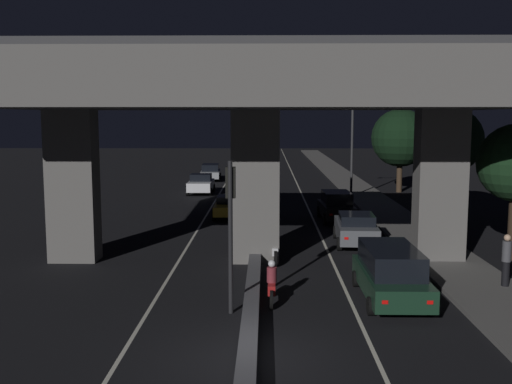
% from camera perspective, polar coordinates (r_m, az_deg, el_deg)
% --- Properties ---
extents(ground_plane, '(200.00, 200.00, 0.00)m').
position_cam_1_polar(ground_plane, '(15.66, -0.76, -15.57)').
color(ground_plane, black).
extents(lane_line_left_inner, '(0.12, 126.00, 0.00)m').
position_cam_1_polar(lane_line_left_inner, '(49.94, -3.26, 0.23)').
color(lane_line_left_inner, beige).
rests_on(lane_line_left_inner, ground_plane).
extents(lane_line_right_inner, '(0.12, 126.00, 0.00)m').
position_cam_1_polar(lane_line_right_inner, '(49.88, 4.19, 0.22)').
color(lane_line_right_inner, beige).
rests_on(lane_line_right_inner, ground_plane).
extents(median_divider, '(0.48, 126.00, 0.45)m').
position_cam_1_polar(median_divider, '(49.78, 0.46, 0.48)').
color(median_divider, '#4C4C51').
rests_on(median_divider, ground_plane).
extents(sidewalk_right, '(2.91, 126.00, 0.16)m').
position_cam_1_polar(sidewalk_right, '(43.51, 10.98, -0.82)').
color(sidewalk_right, '#5B5956').
rests_on(sidewalk_right, ground_plane).
extents(elevated_overpass, '(21.12, 10.19, 9.28)m').
position_cam_1_polar(elevated_overpass, '(24.71, -0.06, 9.38)').
color(elevated_overpass, '#5B5956').
rests_on(elevated_overpass, ground_plane).
extents(traffic_light_left_of_median, '(0.30, 0.49, 4.74)m').
position_cam_1_polar(traffic_light_left_of_median, '(18.29, -2.44, -1.69)').
color(traffic_light_left_of_median, black).
rests_on(traffic_light_left_of_median, ground_plane).
extents(street_lamp, '(2.34, 0.32, 7.41)m').
position_cam_1_polar(street_lamp, '(44.59, 8.70, 5.03)').
color(street_lamp, '#2D2D30').
rests_on(street_lamp, ground_plane).
extents(car_dark_green_lead, '(2.04, 4.76, 1.76)m').
position_cam_1_polar(car_dark_green_lead, '(20.50, 12.70, -7.48)').
color(car_dark_green_lead, black).
rests_on(car_dark_green_lead, ground_plane).
extents(car_grey_second, '(2.11, 4.30, 1.51)m').
position_cam_1_polar(car_grey_second, '(28.82, 9.50, -3.44)').
color(car_grey_second, '#515459').
rests_on(car_grey_second, ground_plane).
extents(car_black_third, '(2.02, 4.15, 1.72)m').
position_cam_1_polar(car_black_third, '(35.16, 7.67, -1.31)').
color(car_black_third, black).
rests_on(car_black_third, ground_plane).
extents(car_taxi_yellow_lead_oncoming, '(2.02, 3.94, 1.29)m').
position_cam_1_polar(car_taxi_yellow_lead_oncoming, '(36.20, -2.42, -1.36)').
color(car_taxi_yellow_lead_oncoming, gold).
rests_on(car_taxi_yellow_lead_oncoming, ground_plane).
extents(car_white_second_oncoming, '(1.98, 4.01, 1.56)m').
position_cam_1_polar(car_white_second_oncoming, '(47.35, -5.27, 0.78)').
color(car_white_second_oncoming, silver).
rests_on(car_white_second_oncoming, ground_plane).
extents(car_silver_third_oncoming, '(2.06, 4.58, 1.55)m').
position_cam_1_polar(car_silver_third_oncoming, '(57.26, -4.35, 1.94)').
color(car_silver_third_oncoming, gray).
rests_on(car_silver_third_oncoming, ground_plane).
extents(motorcycle_red_filtering_near, '(0.33, 1.99, 1.42)m').
position_cam_1_polar(motorcycle_red_filtering_near, '(19.78, 1.51, -8.82)').
color(motorcycle_red_filtering_near, black).
rests_on(motorcycle_red_filtering_near, ground_plane).
extents(motorcycle_white_filtering_mid, '(0.34, 1.99, 1.40)m').
position_cam_1_polar(motorcycle_white_filtering_mid, '(25.01, 1.78, -5.41)').
color(motorcycle_white_filtering_mid, black).
rests_on(motorcycle_white_filtering_mid, ground_plane).
extents(pedestrian_on_sidewalk, '(0.31, 0.31, 1.84)m').
position_cam_1_polar(pedestrian_on_sidewalk, '(22.74, 22.73, -5.95)').
color(pedestrian_on_sidewalk, black).
rests_on(pedestrian_on_sidewalk, sidewalk_right).
extents(roadside_tree_kerbside_mid, '(3.78, 3.78, 6.58)m').
position_cam_1_polar(roadside_tree_kerbside_mid, '(36.37, 18.02, 4.68)').
color(roadside_tree_kerbside_mid, '#38281C').
rests_on(roadside_tree_kerbside_mid, ground_plane).
extents(roadside_tree_kerbside_far, '(4.63, 4.63, 6.68)m').
position_cam_1_polar(roadside_tree_kerbside_far, '(49.23, 13.60, 5.02)').
color(roadside_tree_kerbside_far, '#38281C').
rests_on(roadside_tree_kerbside_far, ground_plane).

